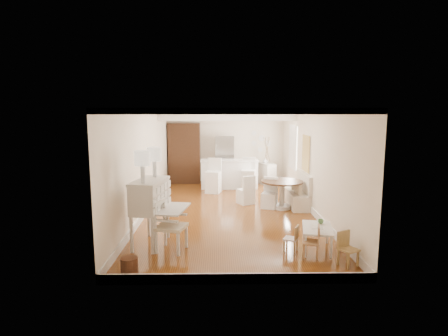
{
  "coord_description": "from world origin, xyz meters",
  "views": [
    {
      "loc": [
        -0.29,
        -10.14,
        2.75
      ],
      "look_at": [
        -0.14,
        0.3,
        1.16
      ],
      "focal_mm": 30.0,
      "sensor_mm": 36.0,
      "label": 1
    }
  ],
  "objects_px": {
    "kids_chair_a": "(311,242)",
    "kids_chair_c": "(348,249)",
    "dining_table": "(282,195)",
    "breakfast_counter": "(229,174)",
    "bar_stool_left": "(213,176)",
    "fridge": "(234,160)",
    "secretary_bureau": "(150,213)",
    "bar_stool_right": "(248,174)",
    "pantry_cabinet": "(185,153)",
    "sideboard": "(266,174)",
    "kids_table": "(317,239)",
    "slip_chair_near": "(269,193)",
    "kids_chair_b": "(291,238)",
    "slip_chair_far": "(246,190)",
    "gustavian_armchair": "(171,226)",
    "wicker_basket": "(129,266)"
  },
  "relations": [
    {
      "from": "gustavian_armchair",
      "to": "breakfast_counter",
      "type": "distance_m",
      "value": 6.25
    },
    {
      "from": "kids_chair_b",
      "to": "bar_stool_left",
      "type": "bearing_deg",
      "value": -137.89
    },
    {
      "from": "secretary_bureau",
      "to": "kids_chair_c",
      "type": "bearing_deg",
      "value": -7.05
    },
    {
      "from": "kids_chair_b",
      "to": "slip_chair_near",
      "type": "height_order",
      "value": "slip_chair_near"
    },
    {
      "from": "bar_stool_left",
      "to": "kids_table",
      "type": "bearing_deg",
      "value": -53.82
    },
    {
      "from": "dining_table",
      "to": "pantry_cabinet",
      "type": "height_order",
      "value": "pantry_cabinet"
    },
    {
      "from": "wicker_basket",
      "to": "dining_table",
      "type": "relative_size",
      "value": 0.25
    },
    {
      "from": "kids_table",
      "to": "wicker_basket",
      "type": "bearing_deg",
      "value": -162.89
    },
    {
      "from": "secretary_bureau",
      "to": "bar_stool_right",
      "type": "height_order",
      "value": "secretary_bureau"
    },
    {
      "from": "dining_table",
      "to": "slip_chair_near",
      "type": "relative_size",
      "value": 1.35
    },
    {
      "from": "bar_stool_right",
      "to": "sideboard",
      "type": "relative_size",
      "value": 1.36
    },
    {
      "from": "dining_table",
      "to": "bar_stool_right",
      "type": "relative_size",
      "value": 1.02
    },
    {
      "from": "secretary_bureau",
      "to": "pantry_cabinet",
      "type": "distance_m",
      "value": 6.86
    },
    {
      "from": "secretary_bureau",
      "to": "gustavian_armchair",
      "type": "relative_size",
      "value": 1.35
    },
    {
      "from": "wicker_basket",
      "to": "kids_chair_b",
      "type": "bearing_deg",
      "value": 18.68
    },
    {
      "from": "kids_chair_b",
      "to": "slip_chair_far",
      "type": "distance_m",
      "value": 3.93
    },
    {
      "from": "secretary_bureau",
      "to": "kids_table",
      "type": "relative_size",
      "value": 1.46
    },
    {
      "from": "secretary_bureau",
      "to": "kids_chair_c",
      "type": "xyz_separation_m",
      "value": [
        3.73,
        -1.12,
        -0.38
      ]
    },
    {
      "from": "gustavian_armchair",
      "to": "bar_stool_right",
      "type": "relative_size",
      "value": 0.88
    },
    {
      "from": "gustavian_armchair",
      "to": "fridge",
      "type": "height_order",
      "value": "fridge"
    },
    {
      "from": "sideboard",
      "to": "pantry_cabinet",
      "type": "bearing_deg",
      "value": 151.49
    },
    {
      "from": "kids_table",
      "to": "bar_stool_right",
      "type": "bearing_deg",
      "value": 99.2
    },
    {
      "from": "dining_table",
      "to": "fridge",
      "type": "distance_m",
      "value": 4.15
    },
    {
      "from": "fridge",
      "to": "dining_table",
      "type": "bearing_deg",
      "value": -72.9
    },
    {
      "from": "gustavian_armchair",
      "to": "kids_chair_a",
      "type": "xyz_separation_m",
      "value": [
        2.67,
        -0.42,
        -0.19
      ]
    },
    {
      "from": "kids_chair_a",
      "to": "fridge",
      "type": "distance_m",
      "value": 7.69
    },
    {
      "from": "wicker_basket",
      "to": "slip_chair_far",
      "type": "distance_m",
      "value": 5.41
    },
    {
      "from": "fridge",
      "to": "kids_chair_a",
      "type": "bearing_deg",
      "value": -81.42
    },
    {
      "from": "secretary_bureau",
      "to": "kids_chair_b",
      "type": "bearing_deg",
      "value": 1.03
    },
    {
      "from": "wicker_basket",
      "to": "slip_chair_near",
      "type": "bearing_deg",
      "value": 55.78
    },
    {
      "from": "bar_stool_right",
      "to": "pantry_cabinet",
      "type": "distance_m",
      "value": 2.86
    },
    {
      "from": "kids_chair_a",
      "to": "slip_chair_near",
      "type": "distance_m",
      "value": 3.73
    },
    {
      "from": "dining_table",
      "to": "bar_stool_left",
      "type": "height_order",
      "value": "bar_stool_left"
    },
    {
      "from": "dining_table",
      "to": "pantry_cabinet",
      "type": "xyz_separation_m",
      "value": [
        -3.11,
        3.97,
        0.75
      ]
    },
    {
      "from": "slip_chair_near",
      "to": "sideboard",
      "type": "bearing_deg",
      "value": 103.81
    },
    {
      "from": "kids_chair_c",
      "to": "pantry_cabinet",
      "type": "relative_size",
      "value": 0.27
    },
    {
      "from": "bar_stool_left",
      "to": "fridge",
      "type": "bearing_deg",
      "value": 81.49
    },
    {
      "from": "secretary_bureau",
      "to": "bar_stool_right",
      "type": "bearing_deg",
      "value": 74.9
    },
    {
      "from": "pantry_cabinet",
      "to": "sideboard",
      "type": "distance_m",
      "value": 3.24
    },
    {
      "from": "kids_chair_a",
      "to": "kids_chair_c",
      "type": "bearing_deg",
      "value": 72.77
    },
    {
      "from": "kids_table",
      "to": "bar_stool_left",
      "type": "relative_size",
      "value": 0.81
    },
    {
      "from": "wicker_basket",
      "to": "bar_stool_left",
      "type": "xyz_separation_m",
      "value": [
        1.34,
        6.41,
        0.44
      ]
    },
    {
      "from": "pantry_cabinet",
      "to": "fridge",
      "type": "distance_m",
      "value": 1.92
    },
    {
      "from": "kids_table",
      "to": "gustavian_armchair",
      "type": "bearing_deg",
      "value": 179.81
    },
    {
      "from": "sideboard",
      "to": "slip_chair_near",
      "type": "bearing_deg",
      "value": -116.83
    },
    {
      "from": "kids_table",
      "to": "dining_table",
      "type": "height_order",
      "value": "dining_table"
    },
    {
      "from": "sideboard",
      "to": "breakfast_counter",
      "type": "bearing_deg",
      "value": -175.88
    },
    {
      "from": "dining_table",
      "to": "sideboard",
      "type": "xyz_separation_m",
      "value": [
        0.01,
        3.55,
        0.0
      ]
    },
    {
      "from": "slip_chair_far",
      "to": "kids_chair_b",
      "type": "bearing_deg",
      "value": 70.56
    },
    {
      "from": "dining_table",
      "to": "breakfast_counter",
      "type": "relative_size",
      "value": 0.57
    }
  ]
}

